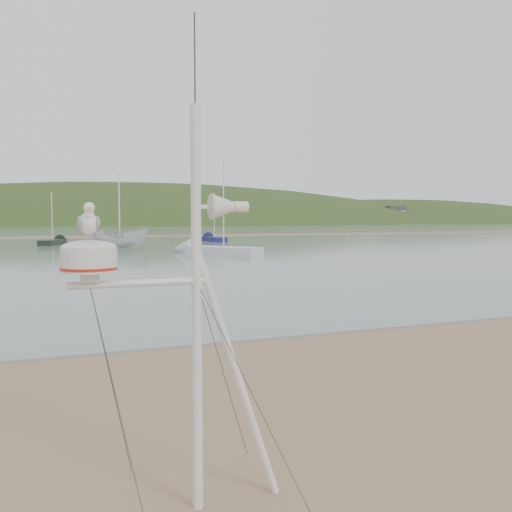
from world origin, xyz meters
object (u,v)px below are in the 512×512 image
object	(u,v)px
sailboat_blue_far	(210,238)
sailboat_dark_mid	(58,241)
sailboat_white_near	(201,249)
boat_white	(119,222)
mast_rig	(193,396)

from	to	relation	value
sailboat_blue_far	sailboat_dark_mid	distance (m)	16.37
sailboat_dark_mid	sailboat_white_near	world-z (taller)	sailboat_white_near
sailboat_blue_far	sailboat_white_near	distance (m)	21.28
sailboat_dark_mid	boat_white	bearing A→B (deg)	-69.71
sailboat_dark_mid	sailboat_white_near	bearing A→B (deg)	-62.33
sailboat_white_near	sailboat_dark_mid	bearing A→B (deg)	117.67
boat_white	sailboat_white_near	distance (m)	8.17
mast_rig	sailboat_dark_mid	size ratio (longest dim) A/B	0.78
boat_white	sailboat_dark_mid	world-z (taller)	sailboat_dark_mid
sailboat_white_near	mast_rig	bearing A→B (deg)	-105.83
mast_rig	sailboat_blue_far	bearing A→B (deg)	73.18
boat_white	sailboat_blue_far	size ratio (longest dim) A/B	0.76
sailboat_blue_far	sailboat_dark_mid	world-z (taller)	sailboat_blue_far
sailboat_blue_far	sailboat_dark_mid	bearing A→B (deg)	-172.70
sailboat_blue_far	sailboat_dark_mid	xyz separation A→B (m)	(-16.24, -2.08, 0.00)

